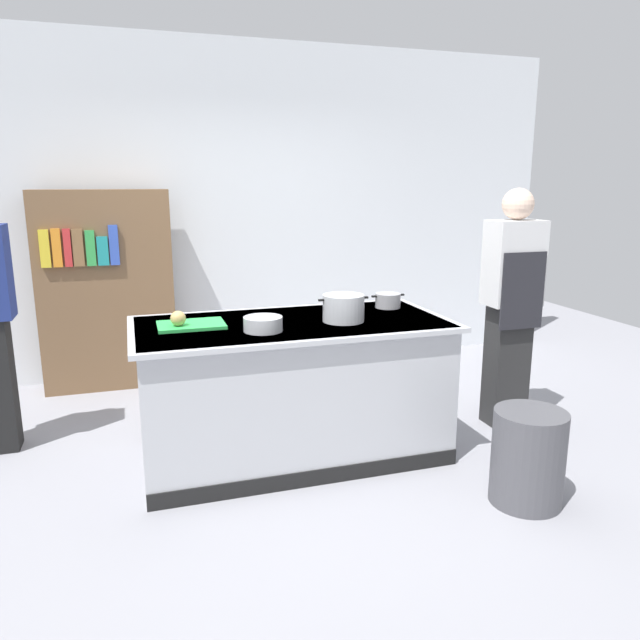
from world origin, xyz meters
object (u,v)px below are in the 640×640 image
Objects in this scene: stock_pot at (343,308)px; person_chef at (511,303)px; mixing_bowl at (263,324)px; trash_bin at (528,457)px; bookshelf at (107,291)px; sauce_pan at (388,300)px; onion at (178,318)px.

person_chef is at bearing 5.57° from stock_pot.
mixing_bowl is 0.43× the size of trash_bin.
bookshelf is at bearing 68.21° from person_chef.
mixing_bowl is 2.19m from bookshelf.
onion is at bearing -171.98° from sauce_pan.
stock_pot is 1.33m from person_chef.
onion is at bearing 101.00° from person_chef.
onion is 2.16m from trash_bin.
stock_pot is at bearing -5.63° from onion.
onion is 0.05× the size of bookshelf.
person_chef is 3.30m from bookshelf.
stock_pot is 1.42× the size of mixing_bowl.
person_chef reaches higher than trash_bin.
sauce_pan is at bearing 105.40° from trash_bin.
bookshelf is (-2.80, 1.75, -0.06)m from person_chef.
stock_pot is 0.61× the size of trash_bin.
mixing_bowl is (0.47, -0.20, -0.02)m from onion.
person_chef reaches higher than onion.
onion is at bearing 150.75° from trash_bin.
person_chef reaches higher than stock_pot.
trash_bin is (1.31, -0.80, -0.67)m from mixing_bowl.
mixing_bowl is (-0.98, -0.40, -0.01)m from sauce_pan.
trash_bin is at bearing -49.35° from stock_pot.
person_chef is (2.34, 0.03, -0.05)m from onion.
person_chef is (0.56, 1.03, 0.65)m from trash_bin.
onion reaches higher than trash_bin.
sauce_pan is 0.90m from person_chef.
trash_bin is 1.33m from person_chef.
onion is 0.51m from mixing_bowl.
stock_pot is at bearing 105.84° from person_chef.
stock_pot is (1.01, -0.10, 0.02)m from onion.
stock_pot reaches higher than mixing_bowl.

